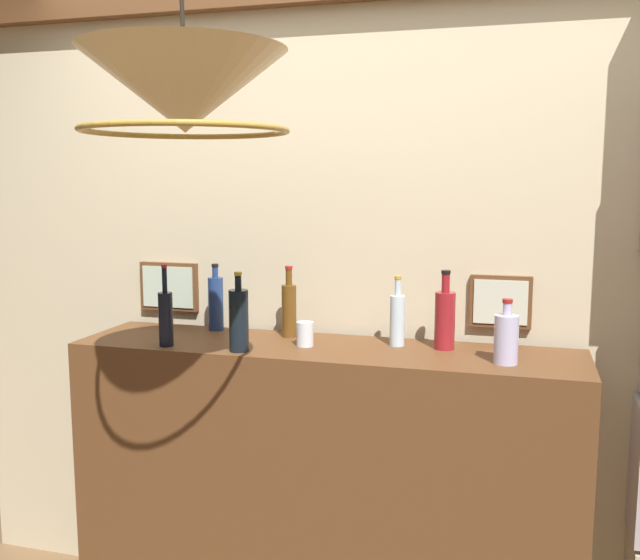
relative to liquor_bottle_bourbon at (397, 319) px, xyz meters
name	(u,v)px	position (x,y,z in m)	size (l,w,h in m)	color
panelled_rear_partition	(344,281)	(-0.25, 0.20, 0.10)	(3.38, 0.15, 2.54)	beige
bar_shelf_unit	(324,497)	(-0.25, -0.09, -0.67)	(1.84, 0.43, 1.15)	brown
liquor_bottle_bourbon	(397,319)	(0.00, 0.00, 0.00)	(0.05, 0.05, 0.26)	silver
liquor_bottle_whiskey	(445,318)	(0.17, 0.00, 0.01)	(0.07, 0.07, 0.28)	maroon
liquor_bottle_sherry	(166,317)	(-0.80, -0.24, 0.01)	(0.05, 0.05, 0.30)	black
liquor_bottle_vodka	(289,308)	(-0.42, 0.03, 0.01)	(0.06, 0.06, 0.27)	brown
liquor_bottle_amaro	(216,302)	(-0.74, 0.07, 0.01)	(0.06, 0.06, 0.27)	navy
liquor_bottle_scotch	(239,319)	(-0.52, -0.24, 0.01)	(0.07, 0.07, 0.28)	black
liquor_bottle_gin	(506,338)	(0.39, -0.15, -0.01)	(0.08, 0.08, 0.21)	silver
glass_tumbler_rocks	(305,334)	(-0.32, -0.10, -0.06)	(0.06, 0.06, 0.09)	silver
pendant_lamp	(184,94)	(-0.46, -0.74, 0.72)	(0.56, 0.56, 0.56)	beige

